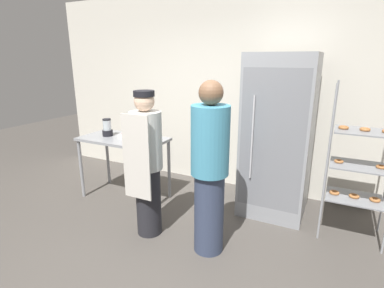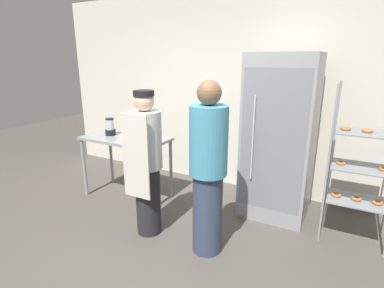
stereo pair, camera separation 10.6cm
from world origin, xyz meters
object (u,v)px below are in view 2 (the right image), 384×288
object	(u,v)px
baking_rack	(361,167)
donut_box	(132,134)
person_customer	(208,170)
person_baker	(146,163)
refrigerator	(279,137)
blender_pitcher	(110,128)

from	to	relation	value
baking_rack	donut_box	distance (m)	2.78
person_customer	person_baker	bearing A→B (deg)	-179.19
baking_rack	donut_box	world-z (taller)	baking_rack
baking_rack	person_customer	xyz separation A→B (m)	(-1.31, -0.95, 0.06)
refrigerator	baking_rack	world-z (taller)	refrigerator
donut_box	person_baker	size ratio (longest dim) A/B	0.16
refrigerator	donut_box	distance (m)	1.94
baking_rack	person_baker	xyz separation A→B (m)	(-2.03, -0.96, 0.01)
person_baker	person_customer	bearing A→B (deg)	0.81
person_baker	person_customer	xyz separation A→B (m)	(0.73, 0.01, 0.05)
baking_rack	blender_pitcher	xyz separation A→B (m)	(-3.11, -0.34, 0.15)
donut_box	person_customer	world-z (taller)	person_customer
refrigerator	person_baker	xyz separation A→B (m)	(-1.14, -1.15, -0.15)
baking_rack	blender_pitcher	distance (m)	3.13
blender_pitcher	person_customer	distance (m)	1.91
donut_box	person_customer	distance (m)	1.61
person_baker	blender_pitcher	bearing A→B (deg)	150.29
donut_box	person_baker	xyz separation A→B (m)	(0.74, -0.67, -0.08)
refrigerator	person_baker	world-z (taller)	refrigerator
refrigerator	donut_box	world-z (taller)	refrigerator
baking_rack	person_customer	bearing A→B (deg)	-144.05
blender_pitcher	person_customer	world-z (taller)	person_customer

